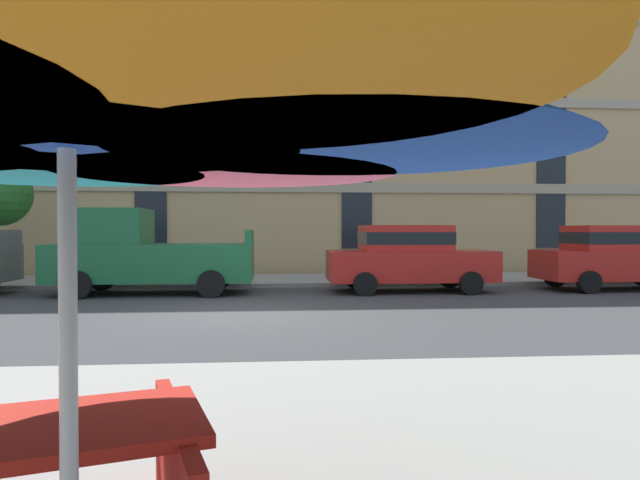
% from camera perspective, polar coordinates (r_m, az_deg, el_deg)
% --- Properties ---
extents(ground_plane, '(120.00, 120.00, 0.00)m').
position_cam_1_polar(ground_plane, '(11.05, -8.25, -7.57)').
color(ground_plane, '#38383A').
extents(sidewalk_far, '(56.00, 3.60, 0.12)m').
position_cam_1_polar(sidewalk_far, '(17.79, -6.89, -4.13)').
color(sidewalk_far, gray).
rests_on(sidewalk_far, ground).
extents(apartment_building, '(43.86, 12.08, 16.00)m').
position_cam_1_polar(apartment_building, '(26.68, -6.24, 14.75)').
color(apartment_building, tan).
rests_on(apartment_building, ground).
extents(pickup_green, '(5.10, 2.12, 2.20)m').
position_cam_1_polar(pickup_green, '(15.00, -17.66, -1.42)').
color(pickup_green, '#195933').
rests_on(pickup_green, ground).
extents(sedan_red, '(4.40, 1.98, 1.78)m').
position_cam_1_polar(sedan_red, '(15.06, 9.06, -1.67)').
color(sedan_red, '#B21E19').
rests_on(sedan_red, ground).
extents(sedan_red_midblock, '(4.40, 1.98, 1.78)m').
position_cam_1_polar(sedan_red_midblock, '(17.42, 28.21, -1.41)').
color(sedan_red_midblock, '#B21E19').
rests_on(sedan_red_midblock, ground).
extents(patio_umbrella, '(3.49, 3.24, 2.38)m').
position_cam_1_polar(patio_umbrella, '(2.08, -24.65, 14.03)').
color(patio_umbrella, silver).
rests_on(patio_umbrella, ground).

